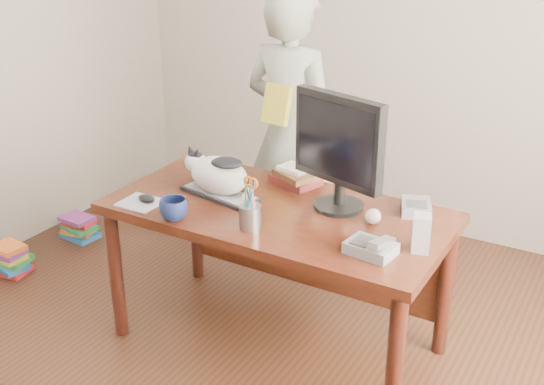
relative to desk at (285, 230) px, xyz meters
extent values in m
plane|color=beige|center=(0.00, 1.57, 0.75)|extent=(4.00, 0.00, 4.00)
cube|color=black|center=(0.00, -0.08, 0.12)|extent=(1.60, 0.80, 0.05)
cylinder|color=black|center=(-0.74, -0.42, -0.25)|extent=(0.07, 0.07, 0.70)
cylinder|color=black|center=(0.74, -0.42, -0.25)|extent=(0.07, 0.07, 0.70)
cylinder|color=black|center=(-0.74, 0.26, -0.25)|extent=(0.07, 0.07, 0.70)
cylinder|color=black|center=(0.74, 0.26, -0.25)|extent=(0.07, 0.07, 0.70)
cube|color=black|center=(0.00, 0.28, -0.20)|extent=(1.45, 0.03, 0.50)
cube|color=black|center=(-0.32, -0.09, 0.16)|extent=(0.42, 0.22, 0.02)
cube|color=#B2B2B7|center=(-0.32, -0.09, 0.17)|extent=(0.39, 0.19, 0.00)
ellipsoid|color=white|center=(-0.32, -0.09, 0.25)|extent=(0.33, 0.24, 0.19)
ellipsoid|color=white|center=(-0.46, -0.09, 0.29)|extent=(0.13, 0.12, 0.10)
ellipsoid|color=black|center=(-0.46, -0.09, 0.33)|extent=(0.09, 0.08, 0.04)
cone|color=black|center=(-0.49, -0.09, 0.35)|extent=(0.06, 0.05, 0.06)
cone|color=black|center=(-0.44, -0.10, 0.35)|extent=(0.06, 0.06, 0.06)
ellipsoid|color=black|center=(-0.26, -0.10, 0.33)|extent=(0.18, 0.15, 0.04)
cylinder|color=white|center=(-0.16, -0.08, 0.19)|extent=(0.07, 0.13, 0.04)
cylinder|color=black|center=(0.25, 0.07, 0.16)|extent=(0.30, 0.30, 0.02)
cylinder|color=black|center=(0.25, 0.07, 0.22)|extent=(0.06, 0.06, 0.11)
cube|color=black|center=(0.24, 0.05, 0.49)|extent=(0.48, 0.19, 0.41)
cube|color=black|center=(0.23, 0.03, 0.49)|extent=(0.43, 0.13, 0.35)
cylinder|color=gray|center=(0.00, -0.32, 0.20)|extent=(0.12, 0.12, 0.11)
cylinder|color=black|center=(-0.02, -0.30, 0.29)|extent=(0.04, 0.03, 0.16)
cylinder|color=#0C55AB|center=(0.01, -0.33, 0.29)|extent=(0.03, 0.03, 0.16)
cylinder|color=red|center=(0.00, -0.30, 0.29)|extent=(0.02, 0.04, 0.16)
cylinder|color=#16702C|center=(-0.01, -0.33, 0.29)|extent=(0.02, 0.04, 0.16)
cylinder|color=#BBBBC0|center=(0.01, -0.32, 0.30)|extent=(0.02, 0.03, 0.12)
cylinder|color=#BBBBC0|center=(0.01, -0.33, 0.30)|extent=(0.02, 0.03, 0.12)
torus|color=#EA560C|center=(-0.01, -0.32, 0.37)|extent=(0.05, 0.03, 0.05)
torus|color=#EA560C|center=(0.03, -0.33, 0.37)|extent=(0.05, 0.03, 0.05)
cube|color=#B6BBC3|center=(-0.59, -0.35, 0.15)|extent=(0.20, 0.18, 0.00)
ellipsoid|color=black|center=(-0.57, -0.33, 0.17)|extent=(0.09, 0.06, 0.04)
imported|color=black|center=(-0.34, -0.42, 0.20)|extent=(0.18, 0.18, 0.10)
cube|color=slate|center=(0.55, -0.27, 0.17)|extent=(0.21, 0.16, 0.05)
cube|color=#3A3A3C|center=(0.52, -0.28, 0.20)|extent=(0.09, 0.11, 0.01)
cube|color=#BBBBC0|center=(0.59, -0.26, 0.21)|extent=(0.07, 0.17, 0.06)
cube|color=#ABABAE|center=(0.71, -0.14, 0.23)|extent=(0.09, 0.10, 0.16)
sphere|color=#F0E4D0|center=(0.45, 0.00, 0.18)|extent=(0.07, 0.07, 0.07)
cube|color=#4A1513|center=(-0.07, 0.23, 0.17)|extent=(0.27, 0.23, 0.04)
cube|color=#51341C|center=(-0.06, 0.22, 0.20)|extent=(0.26, 0.24, 0.03)
cube|color=white|center=(-0.08, 0.24, 0.23)|extent=(0.17, 0.15, 0.02)
cube|color=slate|center=(0.57, 0.21, 0.17)|extent=(0.19, 0.21, 0.05)
cube|color=#3A3A3C|center=(0.58, 0.18, 0.20)|extent=(0.11, 0.11, 0.01)
imported|color=beige|center=(-0.36, 0.70, 0.24)|extent=(0.66, 0.47, 1.68)
cube|color=gold|center=(-0.36, 0.53, 0.45)|extent=(0.17, 0.11, 0.22)
cube|color=red|center=(-1.75, -0.28, -0.59)|extent=(0.25, 0.19, 0.03)
cube|color=#1B59A4|center=(-1.74, -0.28, -0.56)|extent=(0.23, 0.18, 0.03)
cube|color=#237536|center=(-1.76, -0.27, -0.53)|extent=(0.27, 0.22, 0.03)
cube|color=gold|center=(-1.75, -0.28, -0.49)|extent=(0.21, 0.16, 0.03)
cube|color=#7F3584|center=(-1.76, -0.29, -0.46)|extent=(0.23, 0.17, 0.03)
cube|color=orange|center=(-1.74, -0.27, -0.43)|extent=(0.21, 0.17, 0.03)
cube|color=#1B59A4|center=(-1.72, 0.27, -0.59)|extent=(0.25, 0.19, 0.03)
cube|color=orange|center=(-1.73, 0.28, -0.55)|extent=(0.22, 0.19, 0.03)
cube|color=#237536|center=(-1.71, 0.27, -0.52)|extent=(0.24, 0.19, 0.03)
cube|color=red|center=(-1.72, 0.28, -0.49)|extent=(0.21, 0.16, 0.03)
cube|color=#7F3584|center=(-1.73, 0.27, -0.46)|extent=(0.22, 0.17, 0.03)
camera|label=1|loc=(1.44, -2.60, 1.49)|focal=45.00mm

